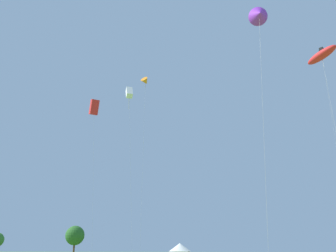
% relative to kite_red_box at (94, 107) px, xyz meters
% --- Properties ---
extents(kite_red_box, '(3.53, 2.74, 28.81)m').
position_rel_kite_red_box_xyz_m(kite_red_box, '(0.00, 0.00, 0.00)').
color(kite_red_box, red).
rests_on(kite_red_box, ground).
extents(kite_red_parafoil, '(3.23, 4.08, 21.36)m').
position_rel_kite_red_box_xyz_m(kite_red_parafoil, '(34.87, -23.41, -6.47)').
color(kite_red_parafoil, red).
rests_on(kite_red_parafoil, ground).
extents(kite_white_box, '(2.87, 2.36, 30.69)m').
position_rel_kite_red_box_xyz_m(kite_white_box, '(7.03, -0.55, 2.19)').
color(kite_white_box, white).
rests_on(kite_white_box, ground).
extents(kite_orange_delta, '(2.07, 3.30, 35.20)m').
position_rel_kite_red_box_xyz_m(kite_orange_delta, '(8.79, 4.57, 6.96)').
color(kite_orange_delta, orange).
rests_on(kite_orange_delta, ground).
extents(kite_purple_delta, '(2.34, 2.98, 23.16)m').
position_rel_kite_red_box_xyz_m(kite_purple_delta, '(28.27, -29.57, -5.17)').
color(kite_purple_delta, purple).
rests_on(kite_purple_delta, ground).
extents(kite_black_box, '(1.57, 1.93, 36.09)m').
position_rel_kite_red_box_xyz_m(kite_black_box, '(42.34, 0.86, 7.88)').
color(kite_black_box, black).
rests_on(kite_black_box, ground).
extents(festival_tent_center, '(4.29, 4.29, 2.79)m').
position_rel_kite_red_box_xyz_m(festival_tent_center, '(14.46, 12.04, -25.66)').
color(festival_tent_center, white).
rests_on(festival_tent_center, ground).
extents(tree_distant_left, '(4.44, 4.44, 6.93)m').
position_rel_kite_red_box_xyz_m(tree_distant_left, '(-12.03, 22.41, -22.51)').
color(tree_distant_left, brown).
rests_on(tree_distant_left, ground).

